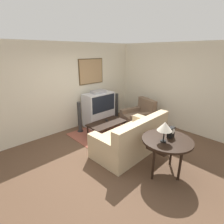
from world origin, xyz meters
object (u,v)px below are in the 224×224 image
Objects in this scene: armchair at (139,117)px; mantel_clock at (171,132)px; tv at (99,109)px; couch at (132,139)px; speaker_tower_right at (117,107)px; console_table at (167,143)px; coffee_table at (107,124)px; table_lamp at (165,127)px; speaker_tower_left at (80,118)px.

armchair is 5.09× the size of mantel_clock.
tv is 2.99m from mantel_clock.
couch is 2.29m from speaker_tower_right.
console_table is at bearing -23.07° from armchair.
coffee_table is at bearing 82.01° from console_table.
console_table is at bearing -116.53° from speaker_tower_right.
console_table is 1.03× the size of speaker_tower_right.
console_table is (-0.63, -2.94, 0.14)m from tv.
table_lamp reaches higher than mantel_clock.
coffee_table is (-0.33, -0.77, -0.22)m from tv.
mantel_clock is at bearing -114.57° from speaker_tower_right.
couch is 1.90m from speaker_tower_left.
table_lamp reaches higher than console_table.
console_table is at bearing -86.36° from speaker_tower_left.
speaker_tower_left reaches higher than armchair.
tv is 1.08× the size of armchair.
armchair is at bearing -10.03° from coffee_table.
coffee_table is 1.19× the size of speaker_tower_left.
couch is 1.31m from table_lamp.
speaker_tower_right is (1.31, 1.87, 0.13)m from couch.
armchair is 2.71× the size of table_lamp.
mantel_clock is 0.23× the size of speaker_tower_left.
mantel_clock is 2.94m from speaker_tower_left.
table_lamp is (-1.72, -1.94, 0.82)m from armchair.
speaker_tower_right is at bearing -156.73° from armchair.
couch is at bearing 74.81° from table_lamp.
tv is 0.82m from speaker_tower_right.
speaker_tower_right is (-0.12, 0.95, 0.18)m from armchair.
coffee_table is 1.15× the size of console_table.
table_lamp is at bearing -104.84° from tv.
speaker_tower_left is at bearing 90.76° from table_lamp.
speaker_tower_right is at bearing 63.47° from console_table.
armchair is at bearing -28.44° from speaker_tower_left.
armchair is (0.94, -1.00, -0.29)m from tv.
armchair is at bearing 48.46° from table_lamp.
couch is 2.02× the size of speaker_tower_left.
speaker_tower_right is at bearing -127.36° from couch.
speaker_tower_left is (-0.04, 2.89, -0.64)m from table_lamp.
speaker_tower_left is at bearing 96.12° from mantel_clock.
tv is 2.93× the size of table_lamp.
speaker_tower_right is at bearing 61.12° from table_lamp.
speaker_tower_left reaches higher than console_table.
armchair is 1.15× the size of speaker_tower_right.
table_lamp is 3.36m from speaker_tower_right.
speaker_tower_left reaches higher than couch.
tv is 1.99m from couch.
coffee_table is 5.25× the size of mantel_clock.
armchair is at bearing 51.10° from console_table.
speaker_tower_right reaches higher than coffee_table.
speaker_tower_right is (1.63, 0.00, 0.00)m from speaker_tower_left.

